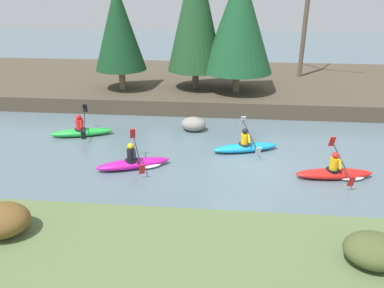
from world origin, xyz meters
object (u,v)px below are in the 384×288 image
kayaker_middle (246,146)px  boulder_midstream (193,124)px  kayaker_trailing (136,163)px  kayaker_far_back (82,131)px  kayaker_lead (337,173)px

kayaker_middle → boulder_midstream: (-2.35, 2.16, 0.10)m
kayaker_trailing → kayaker_far_back: same height
kayaker_lead → boulder_midstream: bearing=135.4°
kayaker_middle → kayaker_far_back: (-7.28, 1.03, 0.00)m
kayaker_lead → kayaker_middle: (-3.11, 2.01, 0.02)m
kayaker_trailing → boulder_midstream: (1.77, 4.03, 0.13)m
kayaker_lead → kayaker_trailing: bearing=171.6°
kayaker_middle → kayaker_trailing: same height
kayaker_lead → kayaker_middle: bearing=139.8°
kayaker_trailing → kayaker_middle: bearing=2.2°
kayaker_lead → boulder_midstream: kayaker_lead is taller
kayaker_lead → kayaker_far_back: same height
kayaker_trailing → kayaker_far_back: bearing=115.2°
kayaker_trailing → boulder_midstream: kayaker_trailing is taller
kayaker_trailing → boulder_midstream: bearing=44.1°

